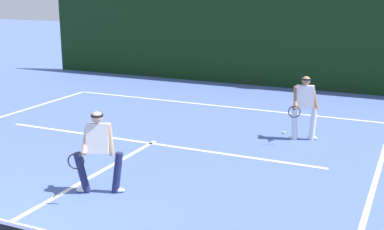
# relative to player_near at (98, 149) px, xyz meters

# --- Properties ---
(court_line_baseline_far) EXTENTS (10.51, 0.10, 0.01)m
(court_line_baseline_far) POSITION_rel_player_near_xyz_m (-0.62, 7.47, -0.85)
(court_line_baseline_far) COLOR white
(court_line_baseline_far) RESTS_ON ground_plane
(court_line_service) EXTENTS (8.57, 0.10, 0.01)m
(court_line_service) POSITION_rel_player_near_xyz_m (-0.62, 3.06, -0.85)
(court_line_service) COLOR white
(court_line_service) RESTS_ON ground_plane
(court_line_centre) EXTENTS (0.10, 6.40, 0.01)m
(court_line_centre) POSITION_rel_player_near_xyz_m (-0.62, 0.07, -0.85)
(court_line_centre) COLOR white
(court_line_centre) RESTS_ON ground_plane
(player_near) EXTENTS (0.91, 0.96, 1.56)m
(player_near) POSITION_rel_player_near_xyz_m (0.00, 0.00, 0.00)
(player_near) COLOR #1E234C
(player_near) RESTS_ON ground_plane
(player_far) EXTENTS (0.71, 0.88, 1.61)m
(player_far) POSITION_rel_player_near_xyz_m (2.69, 4.94, 0.03)
(player_far) COLOR silver
(player_far) RESTS_ON ground_plane
(tennis_ball) EXTENTS (0.07, 0.07, 0.07)m
(tennis_ball) POSITION_rel_player_near_xyz_m (2.13, 5.25, -0.82)
(tennis_ball) COLOR #D1E033
(tennis_ball) RESTS_ON ground_plane
(back_fence_windscreen) EXTENTS (18.37, 0.12, 3.54)m
(back_fence_windscreen) POSITION_rel_player_near_xyz_m (-0.62, 11.32, 0.92)
(back_fence_windscreen) COLOR black
(back_fence_windscreen) RESTS_ON ground_plane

